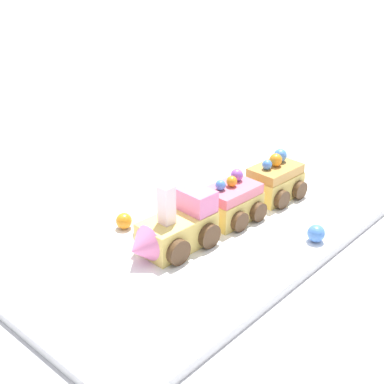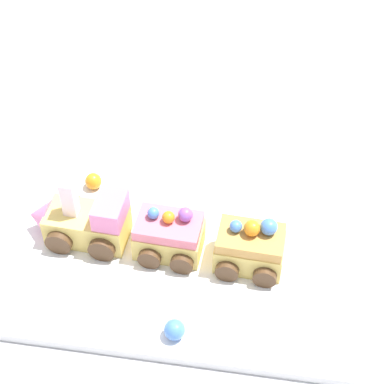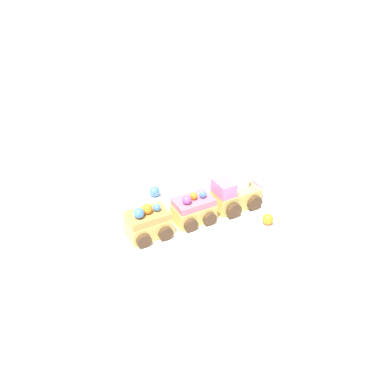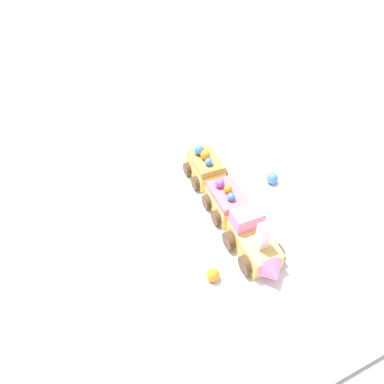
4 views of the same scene
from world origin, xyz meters
TOP-DOWN VIEW (x-y plane):
  - ground_plane at (0.00, 0.00)m, footprint 10.00×10.00m
  - display_board at (0.00, 0.00)m, footprint 0.61×0.37m
  - cake_train_locomotive at (0.09, 0.03)m, footprint 0.12×0.07m
  - cake_car_strawberry at (-0.02, 0.04)m, footprint 0.08×0.07m
  - cake_car_caramel at (-0.12, 0.04)m, footprint 0.08×0.07m
  - gumball_orange at (0.10, -0.05)m, footprint 0.02×0.02m
  - gumball_blue at (-0.04, 0.16)m, footprint 0.02×0.02m

SIDE VIEW (x-z plane):
  - ground_plane at x=0.00m, z-range 0.00..0.00m
  - display_board at x=0.00m, z-range 0.00..0.01m
  - gumball_orange at x=0.10m, z-range 0.01..0.03m
  - gumball_blue at x=-0.04m, z-range 0.01..0.04m
  - cake_car_strawberry at x=-0.02m, z-range 0.00..0.07m
  - cake_car_caramel at x=-0.12m, z-range 0.00..0.07m
  - cake_train_locomotive at x=0.09m, z-range -0.01..0.08m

